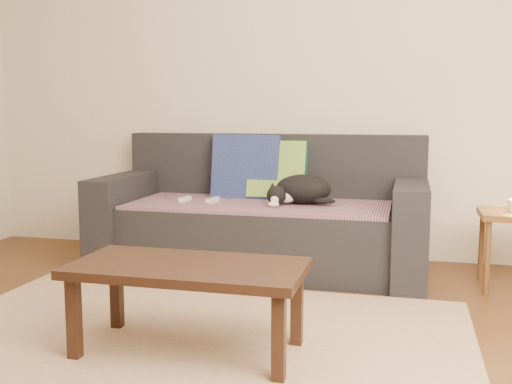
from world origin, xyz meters
TOP-DOWN VIEW (x-y plane):
  - ground at (0.00, 0.00)m, footprint 4.50×4.50m
  - back_wall at (0.00, 2.00)m, footprint 4.50×0.04m
  - sofa at (0.00, 1.57)m, footprint 2.10×0.94m
  - throw_blanket at (0.00, 1.48)m, footprint 1.66×0.74m
  - cushion_navy at (-0.16, 1.74)m, footprint 0.47×0.20m
  - cushion_green at (0.06, 1.74)m, footprint 0.39×0.21m
  - cat at (0.27, 1.52)m, footprint 0.43×0.35m
  - wii_remote_a at (-0.49, 1.43)m, footprint 0.04×0.15m
  - wii_remote_b at (-0.30, 1.44)m, footprint 0.05×0.15m
  - side_table at (1.52, 1.43)m, footprint 0.36×0.36m
  - rug at (0.00, 0.15)m, footprint 2.50×1.80m
  - coffee_table at (0.04, 0.07)m, footprint 0.98×0.49m

SIDE VIEW (x-z plane):
  - ground at x=0.00m, z-range 0.00..0.00m
  - rug at x=0.00m, z-range 0.00..0.01m
  - sofa at x=0.00m, z-range -0.13..0.74m
  - coffee_table at x=0.04m, z-range 0.15..0.54m
  - side_table at x=1.52m, z-range 0.15..0.60m
  - throw_blanket at x=0.00m, z-range 0.42..0.44m
  - wii_remote_a at x=-0.49m, z-range 0.44..0.47m
  - wii_remote_b at x=-0.30m, z-range 0.44..0.47m
  - cat at x=0.27m, z-range 0.44..0.62m
  - cushion_navy at x=-0.16m, z-range 0.39..0.87m
  - cushion_green at x=0.06m, z-range 0.43..0.83m
  - back_wall at x=0.00m, z-range 0.00..2.60m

